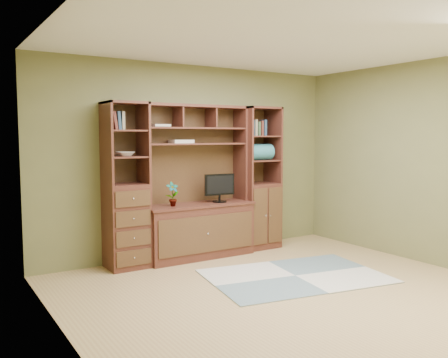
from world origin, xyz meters
TOP-DOWN VIEW (x-y plane):
  - room at (0.00, 0.00)m, footprint 4.60×4.10m
  - center_hutch at (-0.08, 1.73)m, footprint 1.54×0.53m
  - left_tower at (-1.08, 1.77)m, footprint 0.50×0.45m
  - right_tower at (0.95, 1.77)m, footprint 0.55×0.45m
  - rug at (0.43, 0.34)m, footprint 2.21×1.67m
  - monitor at (0.23, 1.70)m, footprint 0.45×0.24m
  - orchid at (-0.48, 1.70)m, footprint 0.17×0.11m
  - magazines at (-0.29, 1.82)m, footprint 0.29×0.21m
  - bowl at (-1.08, 1.77)m, footprint 0.22×0.22m
  - blanket_teal at (0.91, 1.73)m, footprint 0.40×0.23m
  - blanket_red at (1.06, 1.85)m, footprint 0.37×0.21m

SIDE VIEW (x-z plane):
  - rug at x=0.43m, z-range 0.00..0.01m
  - orchid at x=-0.48m, z-range 0.73..1.05m
  - monitor at x=0.23m, z-range 0.73..1.27m
  - center_hutch at x=-0.08m, z-range 0.00..2.05m
  - left_tower at x=-1.08m, z-range 0.00..2.05m
  - right_tower at x=0.95m, z-range 0.00..2.05m
  - room at x=0.00m, z-range -0.02..2.62m
  - blanket_red at x=1.06m, z-range 1.29..1.50m
  - blanket_teal at x=0.91m, z-range 1.29..1.52m
  - bowl at x=-1.08m, z-range 1.39..1.44m
  - magazines at x=-0.29m, z-range 1.54..1.58m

